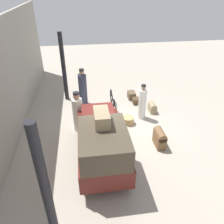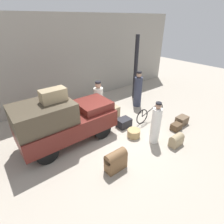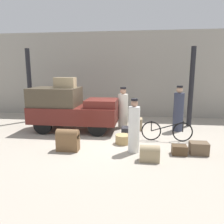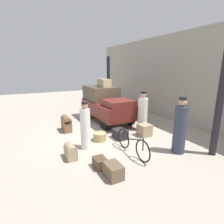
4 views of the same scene
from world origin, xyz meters
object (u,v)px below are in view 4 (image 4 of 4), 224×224
Objects in this scene: porter_with_bicycle at (143,113)px; suitcase_small_leather at (66,123)px; trunk_umber_medium at (144,130)px; trunk_large_brown at (120,134)px; trunk_wicker_pale at (100,163)px; wicker_basket at (100,137)px; trunk_on_truck_roof at (104,83)px; suitcase_tan_flat at (113,171)px; porter_lifting_near_truck at (85,128)px; bicycle at (132,144)px; truck at (106,103)px; porter_carrying_trunk at (180,128)px; trunk_barrel_dark at (71,151)px.

porter_with_bicycle reaches higher than suitcase_small_leather.
trunk_umber_medium is 1.08m from trunk_large_brown.
trunk_umber_medium is at bearing 116.98° from trunk_wicker_pale.
trunk_on_truck_roof reaches higher than wicker_basket.
wicker_basket is 2.46m from suitcase_tan_flat.
wicker_basket is at bearing 118.94° from porter_lifting_near_truck.
suitcase_tan_flat is (0.83, -1.15, -0.18)m from bicycle.
suitcase_tan_flat is (4.68, -2.07, -0.78)m from truck.
porter_carrying_trunk is at bearing 6.50° from trunk_on_truck_roof.
trunk_large_brown is at bearing 106.96° from trunk_barrel_dark.
suitcase_small_leather is (-2.53, 0.49, 0.14)m from trunk_barrel_dark.
wicker_basket is 0.29× the size of porter_with_bicycle.
trunk_umber_medium is 3.18m from suitcase_tan_flat.
suitcase_small_leather is 2.93m from trunk_on_truck_roof.
bicycle is at bearing -13.37° from truck.
truck is 4.70m from trunk_wicker_pale.
trunk_on_truck_roof reaches higher than porter_carrying_trunk.
trunk_wicker_pale is (3.44, 0.11, -0.22)m from suitcase_small_leather.
trunk_large_brown is (-0.20, 1.52, -0.58)m from porter_lifting_near_truck.
trunk_on_truck_roof is (-4.85, 2.07, 1.82)m from suitcase_tan_flat.
trunk_wicker_pale is (4.08, -2.18, -0.82)m from truck.
porter_carrying_trunk reaches higher than wicker_basket.
trunk_wicker_pale is at bearing -27.07° from trunk_on_truck_roof.
porter_carrying_trunk is 1.06× the size of porter_with_bicycle.
suitcase_tan_flat is 0.60m from trunk_wicker_pale.
bicycle is at bearing -13.68° from trunk_large_brown.
trunk_on_truck_roof is at bearing 109.73° from suitcase_small_leather.
suitcase_small_leather is (-2.10, -2.75, 0.12)m from trunk_umber_medium.
porter_carrying_trunk reaches higher than suitcase_tan_flat.
trunk_umber_medium is (-1.11, 1.37, -0.12)m from bicycle.
trunk_large_brown is (2.50, -0.59, -0.78)m from truck.
truck reaches higher than wicker_basket.
truck is 7.16× the size of trunk_umber_medium.
suitcase_small_leather is at bearing -178.15° from trunk_wicker_pale.
trunk_large_brown is at bearing -150.31° from porter_carrying_trunk.
trunk_umber_medium is (0.43, 1.86, 0.09)m from wicker_basket.
trunk_on_truck_roof is (-4.64, -0.53, 1.14)m from porter_carrying_trunk.
porter_lifting_near_truck is 2.40× the size of suitcase_small_leather.
trunk_large_brown is at bearing -12.36° from trunk_on_truck_roof.
porter_carrying_trunk reaches higher than bicycle.
trunk_on_truck_roof is (-4.26, 2.18, 1.86)m from trunk_wicker_pale.
truck is at bearing 142.08° from porter_lifting_near_truck.
porter_carrying_trunk is (0.61, 1.44, 0.50)m from bicycle.
porter_lifting_near_truck is 3.87× the size of trunk_wicker_pale.
trunk_large_brown is (0.19, 0.81, 0.03)m from wicker_basket.
bicycle is at bearing -51.10° from trunk_umber_medium.
suitcase_tan_flat is 5.58m from trunk_on_truck_roof.
trunk_barrel_dark is at bearing -55.20° from porter_lifting_near_truck.
trunk_umber_medium is at bearing 127.44° from suitcase_tan_flat.
porter_with_bicycle reaches higher than trunk_barrel_dark.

